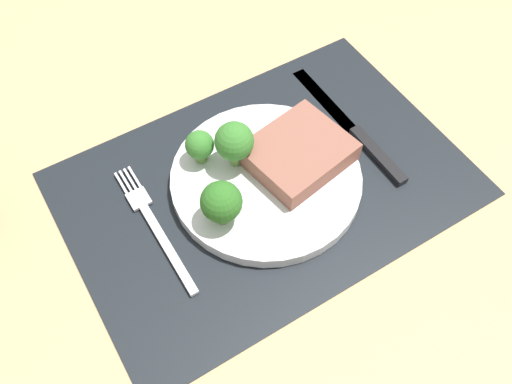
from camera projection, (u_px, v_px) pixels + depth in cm
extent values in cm
cube|color=tan|center=(266.00, 191.00, 69.72)|extent=(140.00, 110.00, 3.00)
cube|color=black|center=(266.00, 184.00, 68.36)|extent=(47.78, 32.71, 0.30)
cylinder|color=silver|center=(266.00, 179.00, 67.57)|extent=(23.01, 23.01, 1.60)
cube|color=#8C5647|center=(298.00, 153.00, 67.10)|extent=(13.11, 11.68, 2.69)
cylinder|color=#5B8942|center=(223.00, 215.00, 62.88)|extent=(1.63, 1.63, 1.53)
sphere|color=#2D6B23|center=(221.00, 202.00, 60.59)|extent=(4.69, 4.69, 4.69)
cylinder|color=#5B8942|center=(201.00, 156.00, 67.67)|extent=(1.46, 1.46, 1.36)
sphere|color=#387A2D|center=(200.00, 145.00, 65.88)|extent=(3.48, 3.48, 3.48)
cylinder|color=#6B994C|center=(235.00, 157.00, 67.04)|extent=(1.22, 1.22, 2.18)
sphere|color=#387A2D|center=(234.00, 141.00, 64.50)|extent=(4.64, 4.64, 4.64)
cube|color=silver|center=(168.00, 248.00, 62.92)|extent=(1.00, 13.00, 0.50)
cube|color=silver|center=(139.00, 199.00, 66.64)|extent=(2.40, 2.60, 0.40)
cube|color=silver|center=(121.00, 184.00, 67.85)|extent=(0.30, 3.60, 0.35)
cube|color=silver|center=(126.00, 182.00, 68.03)|extent=(0.30, 3.60, 0.35)
cube|color=silver|center=(130.00, 180.00, 68.20)|extent=(0.30, 3.60, 0.35)
cube|color=silver|center=(135.00, 177.00, 68.38)|extent=(0.30, 3.60, 0.35)
cube|color=black|center=(378.00, 155.00, 70.15)|extent=(1.40, 10.00, 0.80)
cube|color=silver|center=(325.00, 99.00, 75.83)|extent=(1.80, 13.00, 0.30)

